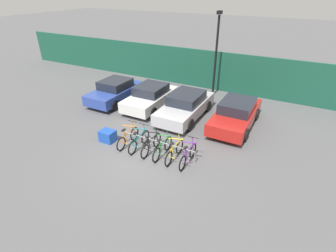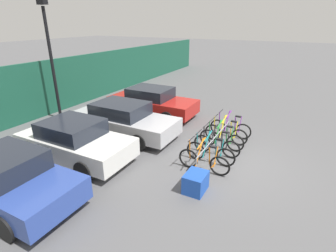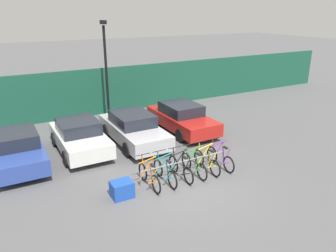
{
  "view_description": "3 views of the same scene",
  "coord_description": "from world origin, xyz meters",
  "px_view_note": "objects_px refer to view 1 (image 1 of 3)",
  "views": [
    {
      "loc": [
        5.49,
        -7.8,
        6.67
      ],
      "look_at": [
        0.86,
        0.88,
        1.33
      ],
      "focal_mm": 28.0,
      "sensor_mm": 36.0,
      "label": 1
    },
    {
      "loc": [
        -7.96,
        -1.87,
        4.46
      ],
      "look_at": [
        -0.65,
        2.01,
        1.13
      ],
      "focal_mm": 28.0,
      "sensor_mm": 36.0,
      "label": 2
    },
    {
      "loc": [
        -5.35,
        -8.57,
        5.81
      ],
      "look_at": [
        0.68,
        2.33,
        1.37
      ],
      "focal_mm": 35.0,
      "sensor_mm": 36.0,
      "label": 3
    }
  ],
  "objects_px": {
    "bicycle_black": "(151,145)",
    "bicycle_green": "(163,148)",
    "bicycle_teal": "(139,141)",
    "car_silver": "(186,106)",
    "lamp_post": "(216,50)",
    "car_white": "(151,97)",
    "cargo_crate": "(108,136)",
    "car_blue": "(115,91)",
    "car_red": "(236,114)",
    "bicycle_orange": "(128,138)",
    "bike_rack": "(158,143)",
    "bicycle_yellow": "(174,152)",
    "bicycle_purple": "(188,156)"
  },
  "relations": [
    {
      "from": "car_white",
      "to": "cargo_crate",
      "type": "bearing_deg",
      "value": -87.06
    },
    {
      "from": "bicycle_purple",
      "to": "car_silver",
      "type": "bearing_deg",
      "value": 112.96
    },
    {
      "from": "bike_rack",
      "to": "bicycle_yellow",
      "type": "xyz_separation_m",
      "value": [
        0.89,
        -0.15,
        -0.11
      ]
    },
    {
      "from": "bike_rack",
      "to": "bicycle_yellow",
      "type": "distance_m",
      "value": 0.91
    },
    {
      "from": "bicycle_orange",
      "to": "bicycle_black",
      "type": "xyz_separation_m",
      "value": [
        1.27,
        0.0,
        0.0
      ]
    },
    {
      "from": "bike_rack",
      "to": "bicycle_black",
      "type": "distance_m",
      "value": 0.32
    },
    {
      "from": "bicycle_purple",
      "to": "bicycle_black",
      "type": "bearing_deg",
      "value": 176.95
    },
    {
      "from": "bicycle_black",
      "to": "lamp_post",
      "type": "relative_size",
      "value": 0.32
    },
    {
      "from": "bicycle_green",
      "to": "car_white",
      "type": "height_order",
      "value": "car_white"
    },
    {
      "from": "bicycle_green",
      "to": "cargo_crate",
      "type": "height_order",
      "value": "bicycle_green"
    },
    {
      "from": "bike_rack",
      "to": "cargo_crate",
      "type": "height_order",
      "value": "bike_rack"
    },
    {
      "from": "bicycle_black",
      "to": "car_white",
      "type": "distance_m",
      "value": 4.88
    },
    {
      "from": "car_white",
      "to": "car_blue",
      "type": "bearing_deg",
      "value": -174.68
    },
    {
      "from": "bicycle_green",
      "to": "bicycle_teal",
      "type": "bearing_deg",
      "value": -176.3
    },
    {
      "from": "bicycle_orange",
      "to": "car_silver",
      "type": "bearing_deg",
      "value": 77.42
    },
    {
      "from": "bicycle_teal",
      "to": "car_white",
      "type": "height_order",
      "value": "car_white"
    },
    {
      "from": "bicycle_orange",
      "to": "car_silver",
      "type": "distance_m",
      "value": 4.13
    },
    {
      "from": "car_silver",
      "to": "cargo_crate",
      "type": "distance_m",
      "value": 4.7
    },
    {
      "from": "car_blue",
      "to": "car_white",
      "type": "distance_m",
      "value": 2.5
    },
    {
      "from": "bike_rack",
      "to": "bicycle_orange",
      "type": "height_order",
      "value": "bicycle_orange"
    },
    {
      "from": "bicycle_orange",
      "to": "car_blue",
      "type": "relative_size",
      "value": 0.43
    },
    {
      "from": "car_red",
      "to": "lamp_post",
      "type": "xyz_separation_m",
      "value": [
        -2.55,
        3.74,
        2.3
      ]
    },
    {
      "from": "bicycle_teal",
      "to": "car_silver",
      "type": "height_order",
      "value": "car_silver"
    },
    {
      "from": "bicycle_orange",
      "to": "bicycle_teal",
      "type": "height_order",
      "value": "same"
    },
    {
      "from": "bicycle_teal",
      "to": "bicycle_black",
      "type": "xyz_separation_m",
      "value": [
        0.64,
        0.0,
        0.0
      ]
    },
    {
      "from": "car_white",
      "to": "lamp_post",
      "type": "bearing_deg",
      "value": 55.51
    },
    {
      "from": "car_blue",
      "to": "car_silver",
      "type": "bearing_deg",
      "value": 0.53
    },
    {
      "from": "car_blue",
      "to": "bicycle_green",
      "type": "bearing_deg",
      "value": -34.86
    },
    {
      "from": "bicycle_black",
      "to": "bicycle_teal",
      "type": "bearing_deg",
      "value": 177.56
    },
    {
      "from": "bicycle_black",
      "to": "car_red",
      "type": "relative_size",
      "value": 0.39
    },
    {
      "from": "bicycle_orange",
      "to": "car_white",
      "type": "xyz_separation_m",
      "value": [
        -1.29,
        4.15,
        0.31
      ]
    },
    {
      "from": "car_silver",
      "to": "lamp_post",
      "type": "relative_size",
      "value": 0.85
    },
    {
      "from": "bike_rack",
      "to": "bicycle_black",
      "type": "relative_size",
      "value": 2.1
    },
    {
      "from": "bicycle_black",
      "to": "bicycle_green",
      "type": "distance_m",
      "value": 0.57
    },
    {
      "from": "bicycle_teal",
      "to": "car_white",
      "type": "distance_m",
      "value": 4.58
    },
    {
      "from": "bicycle_black",
      "to": "bicycle_yellow",
      "type": "bearing_deg",
      "value": -2.44
    },
    {
      "from": "bike_rack",
      "to": "bicycle_purple",
      "type": "distance_m",
      "value": 1.54
    },
    {
      "from": "bicycle_teal",
      "to": "lamp_post",
      "type": "bearing_deg",
      "value": 84.97
    },
    {
      "from": "cargo_crate",
      "to": "bicycle_yellow",
      "type": "bearing_deg",
      "value": 2.86
    },
    {
      "from": "bicycle_purple",
      "to": "bicycle_green",
      "type": "bearing_deg",
      "value": 176.95
    },
    {
      "from": "car_red",
      "to": "bicycle_black",
      "type": "bearing_deg",
      "value": -121.67
    },
    {
      "from": "bicycle_purple",
      "to": "lamp_post",
      "type": "relative_size",
      "value": 0.32
    },
    {
      "from": "bicycle_teal",
      "to": "car_red",
      "type": "relative_size",
      "value": 0.39
    },
    {
      "from": "bicycle_purple",
      "to": "car_blue",
      "type": "relative_size",
      "value": 0.43
    },
    {
      "from": "bicycle_teal",
      "to": "bicycle_black",
      "type": "bearing_deg",
      "value": 0.09
    },
    {
      "from": "car_blue",
      "to": "lamp_post",
      "type": "height_order",
      "value": "lamp_post"
    },
    {
      "from": "bicycle_black",
      "to": "bicycle_purple",
      "type": "relative_size",
      "value": 1.0
    },
    {
      "from": "car_red",
      "to": "cargo_crate",
      "type": "bearing_deg",
      "value": -138.3
    },
    {
      "from": "car_white",
      "to": "bicycle_yellow",
      "type": "bearing_deg",
      "value": -48.17
    },
    {
      "from": "bicycle_purple",
      "to": "cargo_crate",
      "type": "height_order",
      "value": "bicycle_purple"
    }
  ]
}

